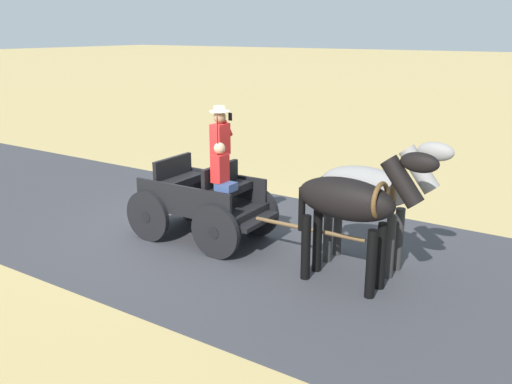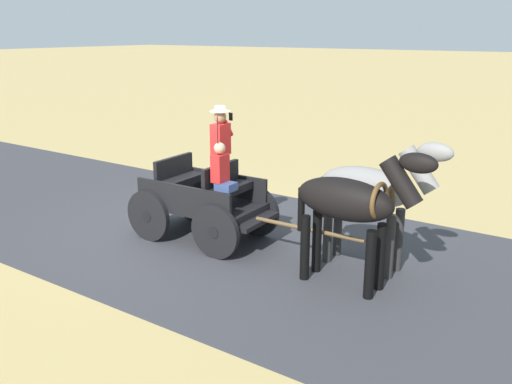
% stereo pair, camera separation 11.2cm
% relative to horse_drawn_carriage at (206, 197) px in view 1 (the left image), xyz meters
% --- Properties ---
extents(ground_plane, '(200.00, 200.00, 0.00)m').
position_rel_horse_drawn_carriage_xyz_m(ground_plane, '(-0.17, -0.72, -0.82)').
color(ground_plane, tan).
extents(road_surface, '(6.02, 160.00, 0.01)m').
position_rel_horse_drawn_carriage_xyz_m(road_surface, '(-0.17, -0.72, -0.81)').
color(road_surface, '#38383D').
rests_on(road_surface, ground).
extents(horse_drawn_carriage, '(1.46, 4.51, 2.50)m').
position_rel_horse_drawn_carriage_xyz_m(horse_drawn_carriage, '(0.00, 0.00, 0.00)').
color(horse_drawn_carriage, black).
rests_on(horse_drawn_carriage, ground).
extents(horse_near_side, '(0.60, 2.13, 2.21)m').
position_rel_horse_drawn_carriage_xyz_m(horse_near_side, '(-0.47, 3.02, 0.51)').
color(horse_near_side, gray).
rests_on(horse_near_side, ground).
extents(horse_off_side, '(0.61, 2.13, 2.21)m').
position_rel_horse_drawn_carriage_xyz_m(horse_off_side, '(0.34, 3.04, 0.51)').
color(horse_off_side, black).
rests_on(horse_off_side, ground).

